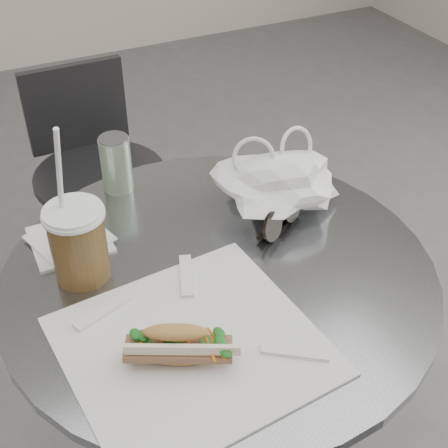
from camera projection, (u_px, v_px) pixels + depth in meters
name	position (u px, v px, depth m)	size (l,w,h in m)	color
cafe_table	(220.00, 371.00, 1.26)	(0.76, 0.76, 0.74)	slate
chair_far	(101.00, 204.00, 1.94)	(0.39, 0.39, 0.73)	#2B2B2D
sandwich_paper	(192.00, 346.00, 0.95)	(0.37, 0.35, 0.00)	white
banh_mi	(177.00, 345.00, 0.91)	(0.21, 0.15, 0.07)	tan
iced_coffee	(78.00, 242.00, 1.04)	(0.10, 0.10, 0.30)	brown
sunglasses	(281.00, 219.00, 1.17)	(0.12, 0.09, 0.06)	black
plastic_bag	(279.00, 184.00, 1.20)	(0.23, 0.18, 0.11)	white
napkin_stack	(70.00, 240.00, 1.15)	(0.16, 0.16, 0.01)	white
drink_can	(116.00, 163.00, 1.25)	(0.06, 0.06, 0.12)	#55884F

